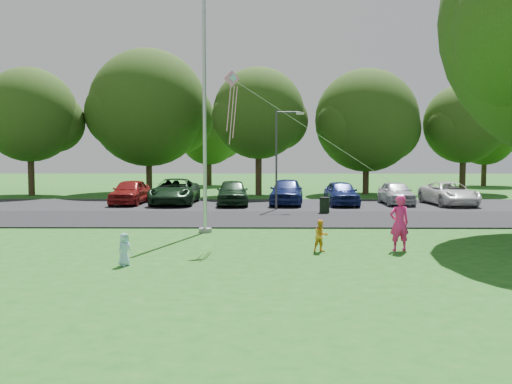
{
  "coord_description": "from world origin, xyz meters",
  "views": [
    {
      "loc": [
        -1.39,
        -16.27,
        3.08
      ],
      "look_at": [
        -1.58,
        4.0,
        1.6
      ],
      "focal_mm": 40.0,
      "sensor_mm": 36.0,
      "label": 1
    }
  ],
  "objects_px": {
    "street_lamp": "(280,150)",
    "child_yellow": "(321,236)",
    "child_blue": "(124,249)",
    "woman": "(399,223)",
    "kite": "(236,95)",
    "flagpole": "(205,121)",
    "trash_can": "(324,206)"
  },
  "relations": [
    {
      "from": "street_lamp",
      "to": "trash_can",
      "type": "height_order",
      "value": "street_lamp"
    },
    {
      "from": "flagpole",
      "to": "child_blue",
      "type": "distance_m",
      "value": 7.44
    },
    {
      "from": "flagpole",
      "to": "kite",
      "type": "distance_m",
      "value": 3.11
    },
    {
      "from": "woman",
      "to": "child_yellow",
      "type": "xyz_separation_m",
      "value": [
        -2.42,
        -0.25,
        -0.36
      ]
    },
    {
      "from": "flagpole",
      "to": "trash_can",
      "type": "xyz_separation_m",
      "value": [
        5.17,
        6.24,
        -3.76
      ]
    },
    {
      "from": "child_yellow",
      "to": "street_lamp",
      "type": "bearing_deg",
      "value": 73.39
    },
    {
      "from": "woman",
      "to": "trash_can",
      "type": "bearing_deg",
      "value": -93.56
    },
    {
      "from": "street_lamp",
      "to": "kite",
      "type": "relative_size",
      "value": 0.95
    },
    {
      "from": "street_lamp",
      "to": "child_blue",
      "type": "distance_m",
      "value": 15.1
    },
    {
      "from": "trash_can",
      "to": "child_yellow",
      "type": "xyz_separation_m",
      "value": [
        -1.25,
        -10.38,
        0.08
      ]
    },
    {
      "from": "street_lamp",
      "to": "kite",
      "type": "height_order",
      "value": "kite"
    },
    {
      "from": "flagpole",
      "to": "trash_can",
      "type": "distance_m",
      "value": 8.93
    },
    {
      "from": "street_lamp",
      "to": "child_yellow",
      "type": "distance_m",
      "value": 12.32
    },
    {
      "from": "child_blue",
      "to": "kite",
      "type": "bearing_deg",
      "value": -7.25
    },
    {
      "from": "street_lamp",
      "to": "child_blue",
      "type": "bearing_deg",
      "value": -110.37
    },
    {
      "from": "woman",
      "to": "child_yellow",
      "type": "height_order",
      "value": "woman"
    },
    {
      "from": "street_lamp",
      "to": "woman",
      "type": "distance_m",
      "value": 12.41
    },
    {
      "from": "flagpole",
      "to": "woman",
      "type": "relative_size",
      "value": 5.84
    },
    {
      "from": "woman",
      "to": "kite",
      "type": "xyz_separation_m",
      "value": [
        -5.04,
        1.16,
        4.0
      ]
    },
    {
      "from": "flagpole",
      "to": "child_blue",
      "type": "relative_size",
      "value": 11.31
    },
    {
      "from": "woman",
      "to": "flagpole",
      "type": "bearing_deg",
      "value": -41.65
    },
    {
      "from": "flagpole",
      "to": "child_blue",
      "type": "xyz_separation_m",
      "value": [
        -1.55,
        -6.25,
        -3.72
      ]
    },
    {
      "from": "child_yellow",
      "to": "child_blue",
      "type": "distance_m",
      "value": 5.86
    },
    {
      "from": "child_yellow",
      "to": "kite",
      "type": "relative_size",
      "value": 0.18
    },
    {
      "from": "street_lamp",
      "to": "child_yellow",
      "type": "bearing_deg",
      "value": -88.23
    },
    {
      "from": "flagpole",
      "to": "street_lamp",
      "type": "height_order",
      "value": "flagpole"
    },
    {
      "from": "child_yellow",
      "to": "flagpole",
      "type": "bearing_deg",
      "value": 112.84
    },
    {
      "from": "woman",
      "to": "child_blue",
      "type": "bearing_deg",
      "value": 6.53
    },
    {
      "from": "street_lamp",
      "to": "flagpole",
      "type": "bearing_deg",
      "value": -113.61
    },
    {
      "from": "street_lamp",
      "to": "kite",
      "type": "xyz_separation_m",
      "value": [
        -1.78,
        -10.6,
        1.76
      ]
    },
    {
      "from": "child_yellow",
      "to": "kite",
      "type": "bearing_deg",
      "value": 131.09
    },
    {
      "from": "flagpole",
      "to": "street_lamp",
      "type": "relative_size",
      "value": 1.94
    }
  ]
}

